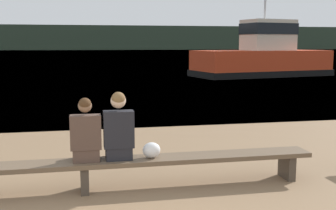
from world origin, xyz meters
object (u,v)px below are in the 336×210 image
object	(u,v)px
bench_main	(84,167)
tugboat_red	(263,58)
person_right	(119,130)
shopping_bag	(151,150)
person_left	(86,135)

from	to	relation	value
bench_main	tugboat_red	xyz separation A→B (m)	(11.91, 20.54, 0.79)
person_right	bench_main	bearing A→B (deg)	-179.90
bench_main	person_right	bearing A→B (deg)	0.10
person_right	shopping_bag	world-z (taller)	person_right
bench_main	shopping_bag	size ratio (longest dim) A/B	26.28
bench_main	shopping_bag	distance (m)	1.02
shopping_bag	person_left	bearing A→B (deg)	179.45
person_right	person_left	bearing A→B (deg)	179.63
shopping_bag	person_right	bearing A→B (deg)	179.27
person_left	shopping_bag	size ratio (longest dim) A/B	3.52
person_left	tugboat_red	bearing A→B (deg)	59.96
tugboat_red	person_right	bearing A→B (deg)	139.20
tugboat_red	shopping_bag	bearing A→B (deg)	140.26
bench_main	tugboat_red	bearing A→B (deg)	59.89
person_left	person_right	size ratio (longest dim) A/B	0.93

